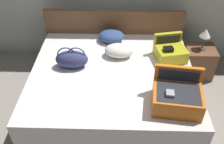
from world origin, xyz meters
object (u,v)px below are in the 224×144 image
at_px(hard_case_large, 177,96).
at_px(pillow_near_headboard, 119,51).
at_px(bed, 112,88).
at_px(table_lamp, 205,34).
at_px(nightstand, 198,62).
at_px(hard_case_medium, 170,51).
at_px(duffel_bag, 72,59).
at_px(pillow_center_head, 111,36).

distance_m(hard_case_large, pillow_near_headboard, 1.11).
relative_size(bed, table_lamp, 6.36).
distance_m(nightstand, table_lamp, 0.49).
height_order(hard_case_medium, duffel_bag, hard_case_medium).
relative_size(bed, nightstand, 4.25).
relative_size(hard_case_medium, duffel_bag, 1.06).
bearing_deg(table_lamp, pillow_near_headboard, -164.78).
height_order(duffel_bag, pillow_center_head, duffel_bag).
bearing_deg(nightstand, bed, -152.80).
bearing_deg(hard_case_large, table_lamp, 70.72).
height_order(bed, hard_case_large, hard_case_large).
bearing_deg(nightstand, hard_case_medium, -146.40).
relative_size(nightstand, table_lamp, 1.49).
xyz_separation_m(bed, nightstand, (1.33, 0.68, -0.04)).
bearing_deg(pillow_center_head, nightstand, -2.18).
bearing_deg(table_lamp, nightstand, 0.00).
relative_size(bed, hard_case_large, 3.71).
bearing_deg(pillow_center_head, pillow_near_headboard, -73.66).
distance_m(duffel_bag, nightstand, 1.99).
distance_m(hard_case_medium, pillow_near_headboard, 0.69).
xyz_separation_m(pillow_center_head, nightstand, (1.36, -0.05, -0.41)).
distance_m(pillow_center_head, table_lamp, 1.36).
height_order(hard_case_medium, table_lamp, hard_case_medium).
height_order(duffel_bag, pillow_near_headboard, duffel_bag).
bearing_deg(bed, pillow_near_headboard, 76.70).
relative_size(pillow_near_headboard, nightstand, 0.80).
relative_size(bed, pillow_center_head, 5.55).
height_order(bed, pillow_near_headboard, pillow_near_headboard).
xyz_separation_m(hard_case_medium, pillow_near_headboard, (-0.69, 0.03, -0.02)).
bearing_deg(pillow_center_head, table_lamp, -2.18).
xyz_separation_m(hard_case_medium, pillow_center_head, (-0.81, 0.42, -0.02)).
bearing_deg(nightstand, pillow_near_headboard, -164.78).
distance_m(bed, nightstand, 1.49).
bearing_deg(table_lamp, duffel_bag, -162.17).
bearing_deg(bed, pillow_center_head, 92.61).
bearing_deg(hard_case_large, nightstand, 70.72).
relative_size(hard_case_large, nightstand, 1.15).
bearing_deg(pillow_near_headboard, hard_case_medium, -2.24).
xyz_separation_m(pillow_near_headboard, nightstand, (1.24, 0.34, -0.41)).
bearing_deg(duffel_bag, table_lamp, 17.83).
bearing_deg(hard_case_large, hard_case_medium, 92.66).
distance_m(hard_case_large, duffel_bag, 1.40).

